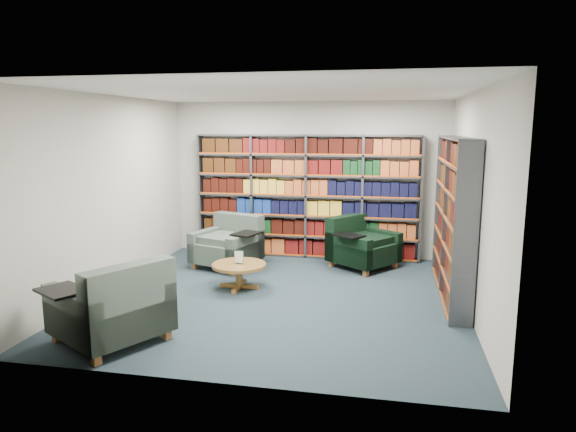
% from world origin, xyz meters
% --- Properties ---
extents(room_shell, '(5.02, 5.02, 2.82)m').
position_xyz_m(room_shell, '(0.00, 0.00, 1.40)').
color(room_shell, '#1B2931').
rests_on(room_shell, ground).
extents(bookshelf_back, '(4.00, 0.28, 2.20)m').
position_xyz_m(bookshelf_back, '(0.00, 2.34, 1.10)').
color(bookshelf_back, '#47494F').
rests_on(bookshelf_back, ground).
extents(bookshelf_right, '(0.28, 2.50, 2.20)m').
position_xyz_m(bookshelf_right, '(2.34, 0.60, 1.10)').
color(bookshelf_right, '#47494F').
rests_on(bookshelf_right, ground).
extents(chair_teal_left, '(1.25, 1.19, 0.86)m').
position_xyz_m(chair_teal_left, '(-1.19, 1.48, 0.35)').
color(chair_teal_left, '#0C253C').
rests_on(chair_teal_left, ground).
extents(chair_green_right, '(1.30, 1.31, 0.85)m').
position_xyz_m(chair_green_right, '(0.99, 1.85, 0.34)').
color(chair_green_right, black).
rests_on(chair_green_right, ground).
extents(chair_teal_front, '(1.41, 1.41, 0.94)m').
position_xyz_m(chair_teal_front, '(-1.44, -1.85, 0.38)').
color(chair_teal_front, '#0C253C').
rests_on(chair_teal_front, ground).
extents(coffee_table, '(0.79, 0.79, 0.56)m').
position_xyz_m(coffee_table, '(-0.67, 0.27, 0.30)').
color(coffee_table, brown).
rests_on(coffee_table, ground).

